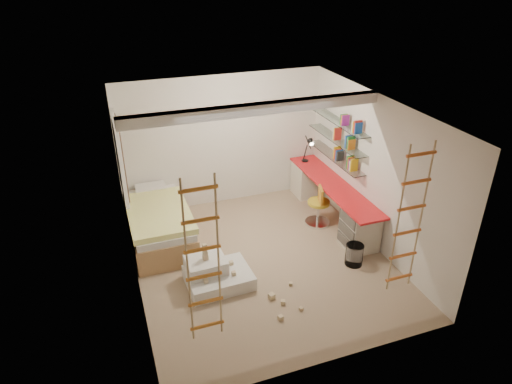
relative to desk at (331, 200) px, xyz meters
name	(u,v)px	position (x,y,z in m)	size (l,w,h in m)	color
floor	(262,261)	(-1.72, -0.86, -0.40)	(4.50, 4.50, 0.00)	#9E8366
ceiling_beam	(256,109)	(-1.72, -0.56, 2.12)	(4.00, 0.18, 0.16)	white
window_frame	(119,157)	(-3.69, 0.64, 1.15)	(0.06, 1.15, 1.35)	white
window_blind	(122,157)	(-3.65, 0.64, 1.15)	(0.02, 1.00, 1.20)	#4C2D1E
rope_ladder_left	(203,263)	(-3.07, -2.61, 1.11)	(0.41, 0.04, 2.13)	orange
rope_ladder_right	(409,220)	(-0.37, -2.61, 1.11)	(0.41, 0.04, 2.13)	orange
waste_bin	(354,255)	(-0.33, -1.43, -0.22)	(0.29, 0.29, 0.36)	white
desk	(331,200)	(0.00, 0.00, 0.00)	(0.56, 2.80, 0.75)	red
shelves	(336,140)	(0.15, 0.27, 1.10)	(0.25, 1.80, 0.71)	white
bed	(159,223)	(-3.20, 0.36, -0.07)	(1.02, 2.00, 0.69)	#AD7F51
task_lamp	(309,146)	(-0.05, 0.96, 0.73)	(0.14, 0.36, 0.57)	black
swivel_chair	(318,210)	(-0.32, -0.10, -0.12)	(0.58, 0.58, 0.78)	gold
play_platform	(215,274)	(-2.59, -1.15, -0.23)	(1.01, 0.80, 0.43)	silver
toy_blocks	(246,279)	(-2.22, -1.51, -0.15)	(1.33, 1.23, 0.70)	#CCB284
books	(337,135)	(0.15, 0.27, 1.19)	(0.14, 0.64, 0.92)	yellow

